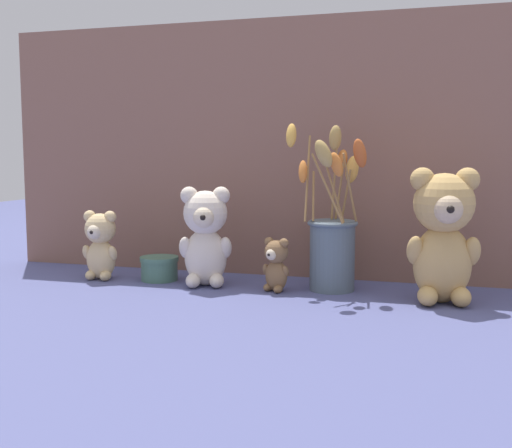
% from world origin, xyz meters
% --- Properties ---
extents(ground_plane, '(4.00, 4.00, 0.00)m').
position_xyz_m(ground_plane, '(0.00, 0.00, 0.00)').
color(ground_plane, '#4C5184').
extents(backdrop_wall, '(1.27, 0.02, 0.55)m').
position_xyz_m(backdrop_wall, '(0.00, 0.17, 0.28)').
color(backdrop_wall, '#845B4C').
rests_on(backdrop_wall, ground).
extents(teddy_bear_large, '(0.13, 0.12, 0.24)m').
position_xyz_m(teddy_bear_large, '(0.36, -0.00, 0.13)').
color(teddy_bear_large, tan).
rests_on(teddy_bear_large, ground).
extents(teddy_bear_medium, '(0.11, 0.10, 0.20)m').
position_xyz_m(teddy_bear_medium, '(-0.10, 0.01, 0.10)').
color(teddy_bear_medium, beige).
rests_on(teddy_bear_medium, ground).
extents(teddy_bear_small, '(0.08, 0.07, 0.15)m').
position_xyz_m(teddy_bear_small, '(-0.34, 0.01, 0.08)').
color(teddy_bear_small, '#DBBC84').
rests_on(teddy_bear_small, ground).
extents(teddy_bear_tiny, '(0.06, 0.05, 0.11)m').
position_xyz_m(teddy_bear_tiny, '(0.05, 0.00, 0.05)').
color(teddy_bear_tiny, olive).
rests_on(teddy_bear_tiny, ground).
extents(flower_vase, '(0.17, 0.15, 0.33)m').
position_xyz_m(flower_vase, '(0.15, 0.04, 0.10)').
color(flower_vase, slate).
rests_on(flower_vase, ground).
extents(decorative_tin_tall, '(0.08, 0.08, 0.05)m').
position_xyz_m(decorative_tin_tall, '(-0.22, 0.04, 0.03)').
color(decorative_tin_tall, '#47705B').
rests_on(decorative_tin_tall, ground).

